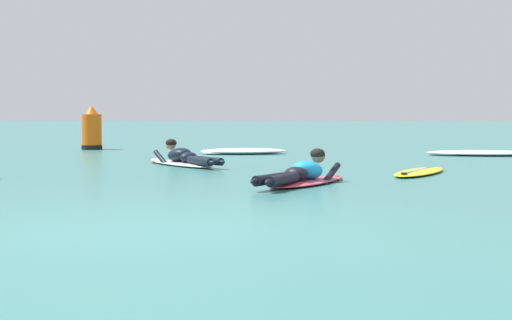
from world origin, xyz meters
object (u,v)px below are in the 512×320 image
surfer_far (183,159)px  surfer_near (303,175)px  drifting_surfboard (419,172)px  channel_marker_buoy (92,131)px

surfer_far → surfer_near: bearing=-59.8°
surfer_near → surfer_far: size_ratio=0.95×
drifting_surfboard → surfer_far: bearing=156.7°
surfer_near → surfer_far: (-2.16, 3.71, -0.00)m
drifting_surfboard → channel_marker_buoy: channel_marker_buoy is taller
drifting_surfboard → channel_marker_buoy: size_ratio=1.85×
drifting_surfboard → channel_marker_buoy: 10.71m
surfer_near → surfer_far: same height
surfer_near → channel_marker_buoy: 11.10m
channel_marker_buoy → surfer_near: bearing=-61.0°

